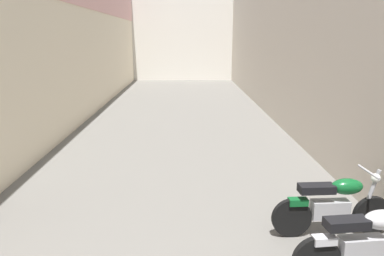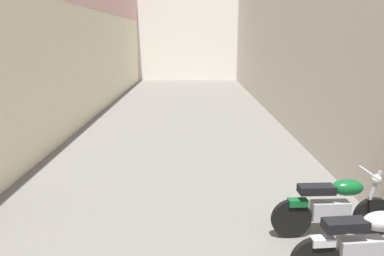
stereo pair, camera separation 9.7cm
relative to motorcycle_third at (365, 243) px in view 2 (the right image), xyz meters
The scene contains 6 objects.
ground_plane 7.38m from the motorcycle_third, 109.18° to the left, with size 41.73×41.73×0.00m, color #66635E.
building_left 11.14m from the motorcycle_third, 123.86° to the left, with size 0.45×25.73×7.01m.
building_right 9.50m from the motorcycle_third, 82.74° to the left, with size 0.45×25.73×6.94m.
building_far_end 23.06m from the motorcycle_third, 96.05° to the left, with size 9.72×2.00×5.46m, color beige.
motorcycle_third is the anchor object (origin of this frame).
motorcycle_fourth 1.05m from the motorcycle_third, 90.00° to the left, with size 1.85×0.58×1.04m.
Camera 2 is at (0.31, -0.18, 2.94)m, focal length 35.16 mm.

